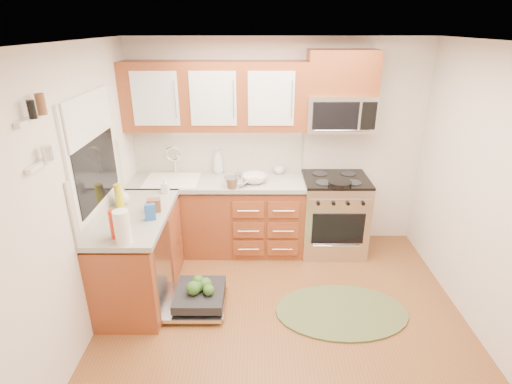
{
  "coord_description": "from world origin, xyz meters",
  "views": [
    {
      "loc": [
        -0.25,
        -2.94,
        2.63
      ],
      "look_at": [
        -0.26,
        0.85,
        1.02
      ],
      "focal_mm": 28.0,
      "sensor_mm": 36.0,
      "label": 1
    }
  ],
  "objects_px": {
    "rug": "(341,311)",
    "paper_towel_roll": "(122,227)",
    "cutting_board": "(254,180)",
    "upper_cabinets": "(215,96)",
    "sink": "(173,190)",
    "bowl_a": "(237,182)",
    "cup": "(279,170)",
    "skillet": "(340,183)",
    "dishwasher": "(196,298)",
    "stock_pot": "(232,182)",
    "microwave": "(340,112)",
    "range": "(333,214)",
    "bowl_b": "(254,179)"
  },
  "relations": [
    {
      "from": "microwave",
      "to": "bowl_b",
      "type": "height_order",
      "value": "microwave"
    },
    {
      "from": "paper_towel_roll",
      "to": "rug",
      "type": "bearing_deg",
      "value": 6.86
    },
    {
      "from": "skillet",
      "to": "bowl_a",
      "type": "xyz_separation_m",
      "value": [
        -1.16,
        0.08,
        -0.02
      ]
    },
    {
      "from": "upper_cabinets",
      "to": "stock_pot",
      "type": "xyz_separation_m",
      "value": [
        0.19,
        -0.35,
        -0.89
      ]
    },
    {
      "from": "upper_cabinets",
      "to": "cutting_board",
      "type": "bearing_deg",
      "value": -22.38
    },
    {
      "from": "cutting_board",
      "to": "upper_cabinets",
      "type": "bearing_deg",
      "value": 157.62
    },
    {
      "from": "upper_cabinets",
      "to": "rug",
      "type": "xyz_separation_m",
      "value": [
        1.3,
        -1.36,
        -1.86
      ]
    },
    {
      "from": "microwave",
      "to": "skillet",
      "type": "relative_size",
      "value": 2.91
    },
    {
      "from": "upper_cabinets",
      "to": "cutting_board",
      "type": "relative_size",
      "value": 7.39
    },
    {
      "from": "sink",
      "to": "paper_towel_roll",
      "type": "relative_size",
      "value": 2.13
    },
    {
      "from": "stock_pot",
      "to": "bowl_a",
      "type": "xyz_separation_m",
      "value": [
        0.05,
        0.06,
        -0.02
      ]
    },
    {
      "from": "upper_cabinets",
      "to": "dishwasher",
      "type": "distance_m",
      "value": 2.19
    },
    {
      "from": "range",
      "to": "rug",
      "type": "xyz_separation_m",
      "value": [
        -0.1,
        -1.22,
        -0.46
      ]
    },
    {
      "from": "dishwasher",
      "to": "cutting_board",
      "type": "height_order",
      "value": "cutting_board"
    },
    {
      "from": "upper_cabinets",
      "to": "bowl_a",
      "type": "distance_m",
      "value": 0.99
    },
    {
      "from": "rug",
      "to": "paper_towel_roll",
      "type": "distance_m",
      "value": 2.23
    },
    {
      "from": "upper_cabinets",
      "to": "paper_towel_roll",
      "type": "height_order",
      "value": "upper_cabinets"
    },
    {
      "from": "dishwasher",
      "to": "cup",
      "type": "bearing_deg",
      "value": 56.88
    },
    {
      "from": "paper_towel_roll",
      "to": "range",
      "type": "bearing_deg",
      "value": 35.3
    },
    {
      "from": "dishwasher",
      "to": "stock_pot",
      "type": "xyz_separation_m",
      "value": [
        0.33,
        0.92,
        0.88
      ]
    },
    {
      "from": "range",
      "to": "bowl_b",
      "type": "distance_m",
      "value": 1.08
    },
    {
      "from": "sink",
      "to": "dishwasher",
      "type": "height_order",
      "value": "sink"
    },
    {
      "from": "rug",
      "to": "skillet",
      "type": "bearing_deg",
      "value": 84.43
    },
    {
      "from": "rug",
      "to": "stock_pot",
      "type": "bearing_deg",
      "value": 137.83
    },
    {
      "from": "upper_cabinets",
      "to": "microwave",
      "type": "relative_size",
      "value": 2.7
    },
    {
      "from": "upper_cabinets",
      "to": "range",
      "type": "bearing_deg",
      "value": -5.89
    },
    {
      "from": "rug",
      "to": "bowl_a",
      "type": "bearing_deg",
      "value": 134.98
    },
    {
      "from": "dishwasher",
      "to": "cutting_board",
      "type": "xyz_separation_m",
      "value": [
        0.58,
        1.09,
        0.83
      ]
    },
    {
      "from": "sink",
      "to": "microwave",
      "type": "bearing_deg",
      "value": 3.85
    },
    {
      "from": "dishwasher",
      "to": "paper_towel_roll",
      "type": "bearing_deg",
      "value": -147.79
    },
    {
      "from": "range",
      "to": "cup",
      "type": "relative_size",
      "value": 7.12
    },
    {
      "from": "skillet",
      "to": "cutting_board",
      "type": "xyz_separation_m",
      "value": [
        -0.96,
        0.19,
        -0.04
      ]
    },
    {
      "from": "microwave",
      "to": "bowl_b",
      "type": "relative_size",
      "value": 2.63
    },
    {
      "from": "sink",
      "to": "bowl_a",
      "type": "height_order",
      "value": "bowl_a"
    },
    {
      "from": "cutting_board",
      "to": "cup",
      "type": "relative_size",
      "value": 2.08
    },
    {
      "from": "bowl_a",
      "to": "paper_towel_roll",
      "type": "bearing_deg",
      "value": -124.3
    },
    {
      "from": "cutting_board",
      "to": "bowl_b",
      "type": "xyz_separation_m",
      "value": [
        0.0,
        -0.03,
        0.04
      ]
    },
    {
      "from": "upper_cabinets",
      "to": "dishwasher",
      "type": "height_order",
      "value": "upper_cabinets"
    },
    {
      "from": "paper_towel_roll",
      "to": "cup",
      "type": "bearing_deg",
      "value": 50.26
    },
    {
      "from": "stock_pot",
      "to": "cutting_board",
      "type": "bearing_deg",
      "value": 35.03
    },
    {
      "from": "skillet",
      "to": "bowl_a",
      "type": "relative_size",
      "value": 0.98
    },
    {
      "from": "dishwasher",
      "to": "paper_towel_roll",
      "type": "xyz_separation_m",
      "value": [
        -0.51,
        -0.32,
        0.97
      ]
    },
    {
      "from": "paper_towel_roll",
      "to": "cup",
      "type": "distance_m",
      "value": 2.17
    },
    {
      "from": "sink",
      "to": "cutting_board",
      "type": "height_order",
      "value": "cutting_board"
    },
    {
      "from": "range",
      "to": "dishwasher",
      "type": "xyz_separation_m",
      "value": [
        -1.54,
        -1.13,
        -0.38
      ]
    },
    {
      "from": "range",
      "to": "bowl_a",
      "type": "relative_size",
      "value": 3.57
    },
    {
      "from": "rug",
      "to": "range",
      "type": "bearing_deg",
      "value": 85.27
    },
    {
      "from": "bowl_a",
      "to": "cup",
      "type": "relative_size",
      "value": 2.0
    },
    {
      "from": "range",
      "to": "bowl_a",
      "type": "distance_m",
      "value": 1.27
    },
    {
      "from": "bowl_a",
      "to": "bowl_b",
      "type": "xyz_separation_m",
      "value": [
        0.2,
        0.08,
        0.01
      ]
    }
  ]
}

